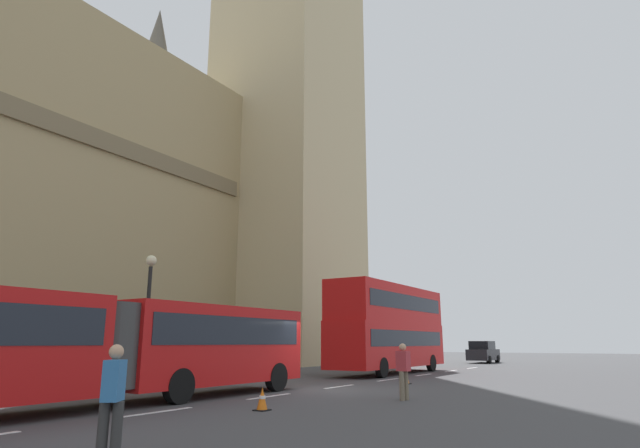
{
  "coord_description": "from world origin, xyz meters",
  "views": [
    {
      "loc": [
        -17.25,
        -10.83,
        1.71
      ],
      "look_at": [
        4.12,
        2.5,
        7.46
      ],
      "focal_mm": 29.29,
      "sensor_mm": 36.0,
      "label": 1
    }
  ],
  "objects_px": {
    "sedan_lead": "(483,352)",
    "street_lamp": "(148,309)",
    "articulated_bus": "(98,342)",
    "double_decker_bus": "(389,325)",
    "traffic_cone_west": "(262,399)",
    "pedestrian_near_cones": "(113,397)",
    "pedestrian_by_kerb": "(403,369)",
    "traffic_cone_middle": "(406,377)"
  },
  "relations": [
    {
      "from": "articulated_bus",
      "to": "pedestrian_near_cones",
      "type": "relative_size",
      "value": 9.47
    },
    {
      "from": "sedan_lead",
      "to": "pedestrian_near_cones",
      "type": "distance_m",
      "value": 42.19
    },
    {
      "from": "articulated_bus",
      "to": "traffic_cone_west",
      "type": "distance_m",
      "value": 4.78
    },
    {
      "from": "sedan_lead",
      "to": "pedestrian_near_cones",
      "type": "height_order",
      "value": "sedan_lead"
    },
    {
      "from": "street_lamp",
      "to": "pedestrian_by_kerb",
      "type": "bearing_deg",
      "value": -84.72
    },
    {
      "from": "traffic_cone_west",
      "to": "pedestrian_near_cones",
      "type": "bearing_deg",
      "value": -163.0
    },
    {
      "from": "articulated_bus",
      "to": "pedestrian_by_kerb",
      "type": "bearing_deg",
      "value": -44.3
    },
    {
      "from": "double_decker_bus",
      "to": "traffic_cone_middle",
      "type": "bearing_deg",
      "value": -150.69
    },
    {
      "from": "pedestrian_near_cones",
      "to": "articulated_bus",
      "type": "bearing_deg",
      "value": 56.67
    },
    {
      "from": "street_lamp",
      "to": "pedestrian_by_kerb",
      "type": "xyz_separation_m",
      "value": [
        0.99,
        -10.7,
        -2.14
      ]
    },
    {
      "from": "traffic_cone_west",
      "to": "double_decker_bus",
      "type": "bearing_deg",
      "value": 13.44
    },
    {
      "from": "traffic_cone_middle",
      "to": "pedestrian_by_kerb",
      "type": "distance_m",
      "value": 6.57
    },
    {
      "from": "street_lamp",
      "to": "pedestrian_near_cones",
      "type": "distance_m",
      "value": 14.03
    },
    {
      "from": "articulated_bus",
      "to": "sedan_lead",
      "type": "bearing_deg",
      "value": -0.28
    },
    {
      "from": "double_decker_bus",
      "to": "traffic_cone_west",
      "type": "bearing_deg",
      "value": -166.56
    },
    {
      "from": "street_lamp",
      "to": "pedestrian_near_cones",
      "type": "xyz_separation_m",
      "value": [
        -9.21,
        -10.36,
        -2.14
      ]
    },
    {
      "from": "articulated_bus",
      "to": "traffic_cone_west",
      "type": "height_order",
      "value": "articulated_bus"
    },
    {
      "from": "traffic_cone_west",
      "to": "pedestrian_near_cones",
      "type": "height_order",
      "value": "pedestrian_near_cones"
    },
    {
      "from": "traffic_cone_middle",
      "to": "street_lamp",
      "type": "relative_size",
      "value": 0.11
    },
    {
      "from": "traffic_cone_middle",
      "to": "pedestrian_near_cones",
      "type": "bearing_deg",
      "value": -172.46
    },
    {
      "from": "articulated_bus",
      "to": "street_lamp",
      "type": "relative_size",
      "value": 3.04
    },
    {
      "from": "traffic_cone_west",
      "to": "street_lamp",
      "type": "xyz_separation_m",
      "value": [
        3.25,
        8.54,
        2.77
      ]
    },
    {
      "from": "articulated_bus",
      "to": "traffic_cone_middle",
      "type": "relative_size",
      "value": 27.59
    },
    {
      "from": "traffic_cone_west",
      "to": "pedestrian_by_kerb",
      "type": "bearing_deg",
      "value": -26.94
    },
    {
      "from": "traffic_cone_middle",
      "to": "double_decker_bus",
      "type": "bearing_deg",
      "value": 29.31
    },
    {
      "from": "traffic_cone_west",
      "to": "pedestrian_near_cones",
      "type": "distance_m",
      "value": 6.26
    },
    {
      "from": "street_lamp",
      "to": "traffic_cone_middle",
      "type": "bearing_deg",
      "value": -49.39
    },
    {
      "from": "articulated_bus",
      "to": "traffic_cone_west",
      "type": "bearing_deg",
      "value": -62.49
    },
    {
      "from": "pedestrian_near_cones",
      "to": "pedestrian_by_kerb",
      "type": "relative_size",
      "value": 1.0
    },
    {
      "from": "sedan_lead",
      "to": "street_lamp",
      "type": "xyz_separation_m",
      "value": [
        -32.6,
        4.69,
        2.14
      ]
    },
    {
      "from": "traffic_cone_middle",
      "to": "pedestrian_by_kerb",
      "type": "xyz_separation_m",
      "value": [
        -6.05,
        -2.49,
        0.63
      ]
    },
    {
      "from": "double_decker_bus",
      "to": "articulated_bus",
      "type": "bearing_deg",
      "value": -179.99
    },
    {
      "from": "double_decker_bus",
      "to": "street_lamp",
      "type": "height_order",
      "value": "street_lamp"
    },
    {
      "from": "traffic_cone_middle",
      "to": "street_lamp",
      "type": "height_order",
      "value": "street_lamp"
    },
    {
      "from": "articulated_bus",
      "to": "double_decker_bus",
      "type": "xyz_separation_m",
      "value": [
        19.0,
        0.0,
        0.97
      ]
    },
    {
      "from": "traffic_cone_middle",
      "to": "sedan_lead",
      "type": "bearing_deg",
      "value": 7.85
    },
    {
      "from": "double_decker_bus",
      "to": "street_lamp",
      "type": "distance_m",
      "value": 14.38
    },
    {
      "from": "articulated_bus",
      "to": "traffic_cone_middle",
      "type": "xyz_separation_m",
      "value": [
        12.4,
        -3.7,
        -1.46
      ]
    },
    {
      "from": "traffic_cone_west",
      "to": "sedan_lead",
      "type": "bearing_deg",
      "value": 6.14
    },
    {
      "from": "traffic_cone_middle",
      "to": "street_lamp",
      "type": "bearing_deg",
      "value": 130.61
    },
    {
      "from": "pedestrian_by_kerb",
      "to": "street_lamp",
      "type": "bearing_deg",
      "value": 95.28
    },
    {
      "from": "pedestrian_near_cones",
      "to": "street_lamp",
      "type": "bearing_deg",
      "value": 48.38
    }
  ]
}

